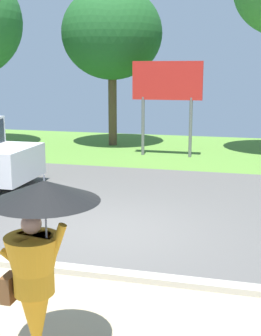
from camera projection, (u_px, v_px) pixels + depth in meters
The scene contains 4 objects.
ground_plane at pixel (140, 195), 12.01m from camera, with size 40.00×22.00×0.20m.
monk_pedestrian at pixel (37, 262), 4.88m from camera, with size 1.15×1.15×2.13m.
roadside_billboard at pixel (167, 88), 16.71m from camera, with size 2.60×0.12×3.50m.
tree_right_mid at pixel (112, 34), 18.83m from camera, with size 4.17×4.17×6.56m.
Camera 1 is at (2.65, -8.34, 3.17)m, focal length 48.77 mm.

